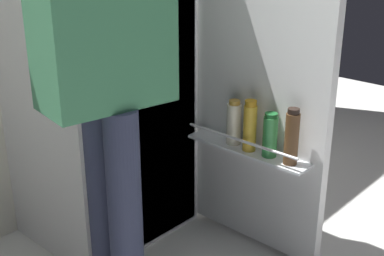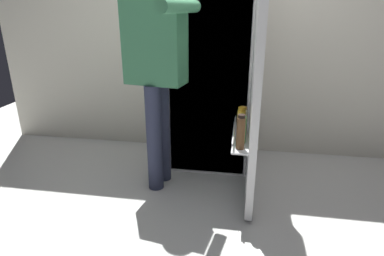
{
  "view_description": "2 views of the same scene",
  "coord_description": "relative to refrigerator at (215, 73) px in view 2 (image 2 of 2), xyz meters",
  "views": [
    {
      "loc": [
        -1.4,
        -1.29,
        1.41
      ],
      "look_at": [
        -0.08,
        -0.09,
        0.7
      ],
      "focal_mm": 49.29,
      "sensor_mm": 36.0,
      "label": 1
    },
    {
      "loc": [
        0.28,
        -2.26,
        1.37
      ],
      "look_at": [
        -0.07,
        -0.12,
        0.56
      ],
      "focal_mm": 30.27,
      "sensor_mm": 36.0,
      "label": 2
    }
  ],
  "objects": [
    {
      "name": "ground_plane",
      "position": [
        -0.03,
        -0.48,
        -0.84
      ],
      "size": [
        6.38,
        6.38,
        0.0
      ],
      "primitive_type": "plane",
      "color": "silver"
    },
    {
      "name": "kitchen_wall",
      "position": [
        -0.03,
        0.39,
        0.38
      ],
      "size": [
        4.4,
        0.1,
        2.44
      ],
      "primitive_type": "cube",
      "color": "silver",
      "rests_on": "ground_plane"
    },
    {
      "name": "refrigerator",
      "position": [
        0.0,
        0.0,
        0.0
      ],
      "size": [
        0.72,
        1.24,
        1.68
      ],
      "color": "white",
      "rests_on": "ground_plane"
    },
    {
      "name": "person",
      "position": [
        -0.38,
        -0.45,
        0.17
      ],
      "size": [
        0.56,
        0.79,
        1.68
      ],
      "color": "#2D334C",
      "rests_on": "ground_plane"
    }
  ]
}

